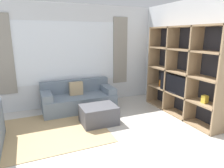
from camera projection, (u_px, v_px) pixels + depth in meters
name	position (u px, v px, depth m)	size (l,w,h in m)	color
wall_back	(68.00, 56.00, 5.34)	(6.13, 0.11, 2.70)	silver
wall_right	(184.00, 58.00, 4.87)	(0.07, 4.35, 2.70)	silver
area_rug	(50.00, 131.00, 4.07)	(2.21, 1.86, 0.01)	tan
shelving_unit	(182.00, 73.00, 4.69)	(0.38, 2.25, 2.11)	#232328
couch_main	(78.00, 99.00, 5.23)	(1.83, 0.85, 0.73)	slate
ottoman	(99.00, 115.00, 4.39)	(0.77, 0.60, 0.41)	#47474C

